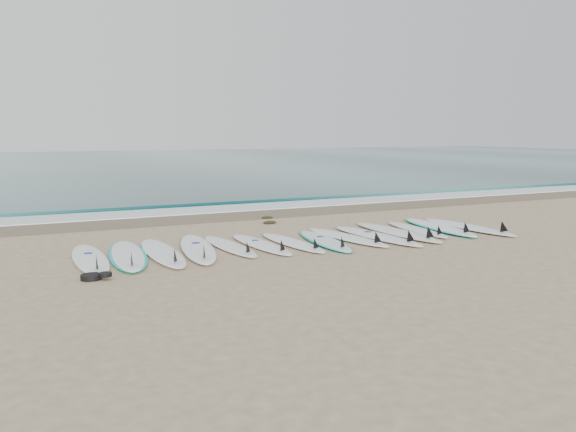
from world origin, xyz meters
name	(u,v)px	position (x,y,z in m)	size (l,w,h in m)	color
ground	(306,243)	(0.00, 0.00, 0.00)	(120.00, 120.00, 0.00)	tan
ocean	(105,163)	(0.00, 32.50, 0.01)	(120.00, 55.00, 0.03)	#1F5557
wet_sand_band	(238,216)	(0.00, 4.10, 0.01)	(120.00, 1.80, 0.01)	brown
foam_band	(222,209)	(0.00, 5.50, 0.02)	(120.00, 1.40, 0.04)	silver
wave_crest	(207,202)	(0.00, 7.00, 0.05)	(120.00, 1.00, 0.10)	#1F5557
surfboard_0	(90,259)	(-4.21, 0.03, 0.06)	(0.60, 2.72, 0.35)	white
surfboard_1	(128,255)	(-3.56, 0.12, 0.05)	(0.90, 2.81, 0.35)	white
surfboard_2	(163,253)	(-2.94, 0.01, 0.06)	(0.58, 2.78, 0.36)	white
surfboard_3	(198,248)	(-2.26, 0.11, 0.06)	(1.07, 2.96, 0.37)	white
surfboard_4	(230,246)	(-1.61, 0.09, 0.05)	(0.66, 2.40, 0.30)	white
surfboard_5	(262,244)	(-0.98, -0.01, 0.05)	(0.70, 2.45, 0.31)	white
surfboard_6	(294,243)	(-0.34, -0.10, 0.05)	(0.71, 2.40, 0.30)	white
surfboard_7	(325,241)	(0.35, -0.17, 0.05)	(0.85, 2.51, 0.31)	white
surfboard_8	(348,237)	(0.96, -0.08, 0.06)	(0.93, 2.62, 0.33)	white
surfboard_9	(378,236)	(1.61, -0.24, 0.06)	(0.90, 2.82, 0.35)	white
surfboard_10	(399,232)	(2.27, -0.04, 0.06)	(0.77, 2.90, 0.37)	silver
surfboard_11	(418,230)	(2.91, 0.08, 0.05)	(0.64, 2.35, 0.30)	white
surfboard_12	(440,227)	(3.57, 0.13, 0.05)	(0.95, 2.83, 0.35)	white
surfboard_13	(470,227)	(4.21, -0.17, 0.06)	(0.76, 2.83, 0.36)	white
seaweed_near	(270,222)	(0.27, 2.56, 0.03)	(0.34, 0.27, 0.07)	black
seaweed_far	(267,218)	(0.53, 3.33, 0.03)	(0.31, 0.24, 0.06)	black
leash_coil	(94,276)	(-4.28, -1.22, 0.05)	(0.46, 0.36, 0.11)	black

